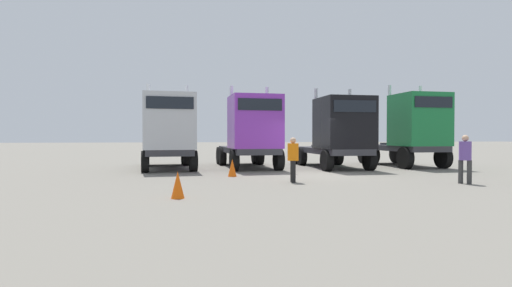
% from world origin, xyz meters
% --- Properties ---
extents(ground, '(200.00, 200.00, 0.00)m').
position_xyz_m(ground, '(0.00, 0.00, 0.00)').
color(ground, slate).
extents(semi_truck_silver, '(2.99, 6.46, 4.30)m').
position_xyz_m(semi_truck_silver, '(-6.35, 3.77, 1.91)').
color(semi_truck_silver, '#333338').
rests_on(semi_truck_silver, ground).
extents(semi_truck_purple, '(2.78, 6.48, 4.27)m').
position_xyz_m(semi_truck_purple, '(-2.19, 3.65, 1.89)').
color(semi_truck_purple, '#333338').
rests_on(semi_truck_purple, ground).
extents(semi_truck_black, '(2.56, 6.34, 4.19)m').
position_xyz_m(semi_truck_black, '(2.21, 2.87, 1.88)').
color(semi_truck_black, '#333338').
rests_on(semi_truck_black, ground).
extents(semi_truck_green, '(2.66, 5.80, 4.50)m').
position_xyz_m(semi_truck_green, '(6.58, 3.21, 2.04)').
color(semi_truck_green, '#333338').
rests_on(semi_truck_green, ground).
extents(visitor_in_hivis, '(0.46, 0.46, 1.62)m').
position_xyz_m(visitor_in_hivis, '(-1.74, -2.44, 0.94)').
color(visitor_in_hivis, black).
rests_on(visitor_in_hivis, ground).
extents(visitor_with_camera, '(0.56, 0.56, 1.71)m').
position_xyz_m(visitor_with_camera, '(4.05, -4.01, 0.99)').
color(visitor_with_camera, '#363636').
rests_on(visitor_with_camera, ground).
extents(traffic_cone_near, '(0.36, 0.36, 0.73)m').
position_xyz_m(traffic_cone_near, '(-3.65, 0.00, 0.37)').
color(traffic_cone_near, '#F2590C').
rests_on(traffic_cone_near, ground).
extents(traffic_cone_mid, '(0.36, 0.36, 0.73)m').
position_xyz_m(traffic_cone_mid, '(-5.82, -5.50, 0.37)').
color(traffic_cone_mid, '#F2590C').
rests_on(traffic_cone_mid, ground).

